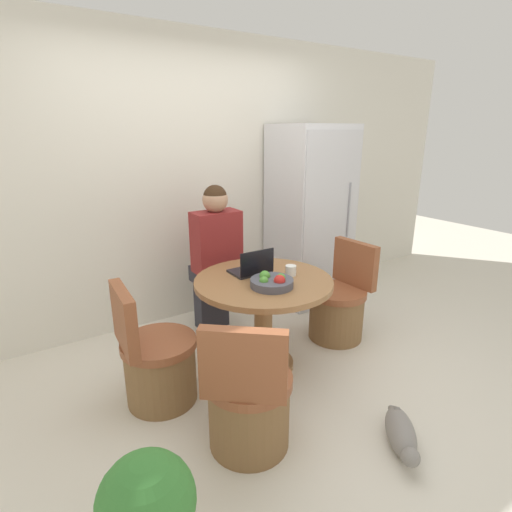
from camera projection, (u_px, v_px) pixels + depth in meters
ground_plane at (285, 388)px, 2.85m from camera, size 12.00×12.00×0.00m
wall_back at (187, 182)px, 3.69m from camera, size 7.00×0.06×2.60m
refrigerator at (310, 216)px, 4.13m from camera, size 0.72×0.66×1.81m
dining_table at (263, 304)px, 2.96m from camera, size 1.01×1.01×0.73m
chair_near_left_corner at (249, 405)px, 2.26m from camera, size 0.57×0.57×0.85m
chair_left_side at (157, 364)px, 2.65m from camera, size 0.49×0.49×0.85m
chair_right_side at (338, 308)px, 3.49m from camera, size 0.49×0.49×0.85m
person_seated at (215, 254)px, 3.46m from camera, size 0.40×0.37×1.33m
laptop at (252, 268)px, 3.00m from camera, size 0.29×0.22×0.20m
fruit_bowl at (272, 282)px, 2.75m from camera, size 0.30×0.30×0.10m
coffee_cup at (291, 270)px, 2.96m from camera, size 0.08×0.08×0.08m
cat at (401, 433)px, 2.31m from camera, size 0.38×0.43×0.17m
potted_plant at (148, 512)px, 1.59m from camera, size 0.39×0.39×0.56m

